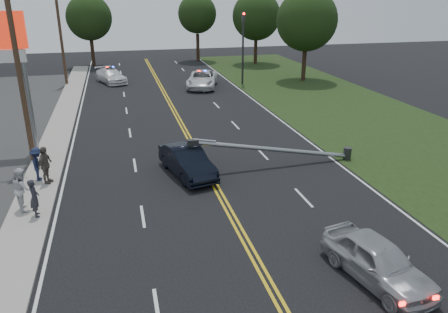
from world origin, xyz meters
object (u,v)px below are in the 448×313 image
object	(u,v)px
emergency_b	(111,76)
utility_pole_mid	(19,71)
crashed_sedan	(187,161)
bystander_c	(38,164)
emergency_a	(202,79)
bystander_a	(34,198)
traffic_signal	(243,42)
fallen_streetlight	(283,150)
utility_pole_far	(60,33)
bystander_d	(45,165)
bystander_b	(22,189)
waiting_sedan	(378,261)

from	to	relation	value
emergency_b	utility_pole_mid	bearing A→B (deg)	-121.61
crashed_sedan	bystander_c	world-z (taller)	bystander_c
emergency_a	crashed_sedan	bearing A→B (deg)	-86.30
bystander_a	bystander_c	bearing A→B (deg)	-5.93
traffic_signal	emergency_b	xyz separation A→B (m)	(-13.07, 3.89, -3.48)
bystander_c	traffic_signal	bearing A→B (deg)	-40.98
fallen_streetlight	utility_pole_mid	size ratio (longest dim) A/B	0.94
utility_pole_far	emergency_b	bearing A→B (deg)	-1.52
bystander_c	bystander_d	distance (m)	0.64
bystander_b	emergency_a	bearing A→B (deg)	-45.09
emergency_a	bystander_a	size ratio (longest dim) A/B	3.52
traffic_signal	waiting_sedan	xyz separation A→B (m)	(-4.78, -32.25, -3.48)
bystander_b	fallen_streetlight	bearing A→B (deg)	-96.95
fallen_streetlight	bystander_c	bearing A→B (deg)	176.04
utility_pole_far	emergency_b	world-z (taller)	utility_pole_far
crashed_sedan	waiting_sedan	world-z (taller)	crashed_sedan
traffic_signal	emergency_b	world-z (taller)	traffic_signal
fallen_streetlight	bystander_a	distance (m)	12.60
utility_pole_mid	bystander_b	distance (m)	7.48
emergency_b	bystander_b	distance (m)	28.42
utility_pole_mid	waiting_sedan	distance (m)	19.60
emergency_a	bystander_b	xyz separation A→B (m)	(-12.58, -23.62, 0.26)
waiting_sedan	emergency_a	size ratio (longest dim) A/B	0.73
fallen_streetlight	bystander_b	xyz separation A→B (m)	(-12.79, -2.28, 0.15)
bystander_b	bystander_d	world-z (taller)	bystander_b
bystander_d	bystander_c	bearing A→B (deg)	64.07
waiting_sedan	bystander_c	bearing A→B (deg)	125.44
traffic_signal	emergency_a	world-z (taller)	traffic_signal
bystander_b	bystander_d	distance (m)	2.74
utility_pole_far	bystander_b	distance (m)	28.57
utility_pole_mid	emergency_a	xyz separation A→B (m)	(13.18, 17.34, -4.27)
fallen_streetlight	bystander_d	xyz separation A→B (m)	(-12.21, 0.40, 0.14)
crashed_sedan	emergency_a	world-z (taller)	emergency_a
bystander_a	bystander_d	bearing A→B (deg)	-11.98
bystander_b	waiting_sedan	bearing A→B (deg)	-140.39
fallen_streetlight	waiting_sedan	world-z (taller)	fallen_streetlight
utility_pole_far	bystander_d	world-z (taller)	utility_pole_far
utility_pole_mid	utility_pole_far	size ratio (longest dim) A/B	1.00
utility_pole_mid	emergency_b	bearing A→B (deg)	78.57
fallen_streetlight	bystander_b	world-z (taller)	bystander_b
emergency_a	bystander_b	bearing A→B (deg)	-100.99
bystander_a	bystander_c	world-z (taller)	bystander_c
traffic_signal	utility_pole_mid	size ratio (longest dim) A/B	0.70
traffic_signal	bystander_d	world-z (taller)	traffic_signal
crashed_sedan	bystander_a	size ratio (longest dim) A/B	2.73
traffic_signal	utility_pole_mid	xyz separation A→B (m)	(-17.50, -18.00, 0.88)
crashed_sedan	fallen_streetlight	bearing A→B (deg)	-13.45
utility_pole_mid	bystander_b	bearing A→B (deg)	-84.60
traffic_signal	bystander_a	distance (m)	30.09
bystander_b	utility_pole_far	bearing A→B (deg)	-15.85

